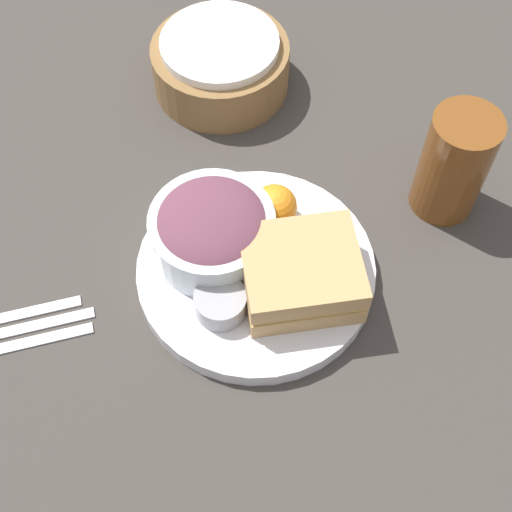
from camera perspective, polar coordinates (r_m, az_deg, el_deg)
name	(u,v)px	position (r m, az deg, el deg)	size (l,w,h in m)	color
ground_plane	(256,275)	(0.80, 0.00, -1.57)	(4.00, 4.00, 0.00)	#3D3833
plate	(256,271)	(0.79, 0.00, -1.17)	(0.26, 0.26, 0.02)	silver
sandwich	(301,273)	(0.74, 3.61, -1.38)	(0.14, 0.13, 0.06)	tan
salad_bowl	(212,229)	(0.76, -3.52, 2.15)	(0.14, 0.14, 0.07)	silver
dressing_cup	(221,303)	(0.74, -2.85, -3.76)	(0.06, 0.06, 0.03)	#99999E
orange_wedge	(275,207)	(0.79, 1.49, 3.97)	(0.05, 0.05, 0.05)	orange
drink_glass	(454,164)	(0.83, 15.56, 7.09)	(0.08, 0.08, 0.14)	brown
bread_basket	(221,64)	(0.95, -2.85, 15.11)	(0.18, 0.18, 0.08)	olive
fork	(17,345)	(0.80, -18.60, -6.74)	(0.16, 0.01, 0.01)	silver
knife	(15,330)	(0.80, -18.70, -5.61)	(0.17, 0.01, 0.01)	silver
spoon	(14,315)	(0.81, -18.80, -4.50)	(0.14, 0.01, 0.01)	silver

